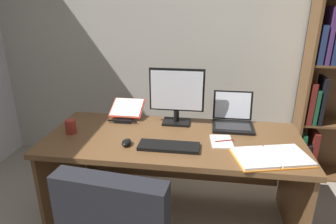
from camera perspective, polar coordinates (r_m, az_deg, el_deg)
wall_back at (r=3.06m, az=4.13°, el=15.42°), size 4.66×0.12×2.80m
desk at (r=2.35m, az=1.23°, el=-8.21°), size 1.90×0.80×0.73m
monitor at (r=2.36m, az=1.68°, el=2.99°), size 0.44×0.16×0.46m
laptop at (r=2.42m, az=12.42°, el=-1.41°), size 0.32×0.31×0.26m
keyboard at (r=2.04m, az=0.16°, el=-6.68°), size 0.42×0.15×0.02m
computer_mouse at (r=2.09m, az=-8.05°, el=-5.87°), size 0.06×0.10×0.04m
reading_stand_with_book at (r=2.57m, az=-8.02°, el=0.43°), size 0.28×0.30×0.13m
open_binder at (r=2.02m, az=19.45°, el=-8.21°), size 0.53×0.40×0.02m
notepad at (r=2.15m, az=10.34°, el=-5.66°), size 0.17×0.22×0.01m
pen at (r=2.15m, az=10.89°, el=-5.47°), size 0.13×0.05×0.01m
coffee_mug at (r=2.35m, az=-18.35°, el=-2.72°), size 0.08×0.08×0.11m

